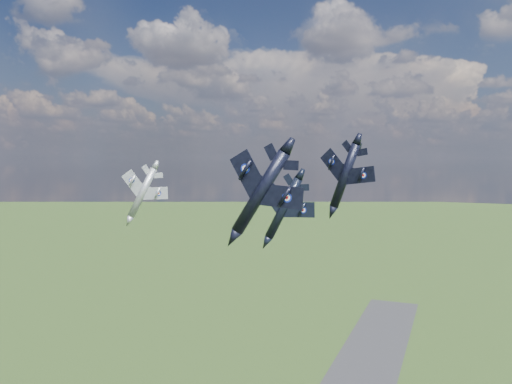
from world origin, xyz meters
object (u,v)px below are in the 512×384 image
at_px(jet_high_navy, 345,176).
at_px(jet_left_silver, 143,192).
at_px(jet_right_navy, 261,192).
at_px(jet_lead_navy, 284,208).

xyz_separation_m(jet_high_navy, jet_left_silver, (-34.59, -9.95, -3.17)).
bearing_deg(jet_left_silver, jet_right_navy, -61.09).
xyz_separation_m(jet_lead_navy, jet_high_navy, (9.03, 6.20, 5.39)).
xyz_separation_m(jet_right_navy, jet_left_silver, (-32.93, 25.59, -2.55)).
bearing_deg(jet_high_navy, jet_lead_navy, -131.18).
height_order(jet_lead_navy, jet_right_navy, jet_right_navy).
height_order(jet_high_navy, jet_left_silver, jet_high_navy).
relative_size(jet_lead_navy, jet_high_navy, 0.97).
height_order(jet_right_navy, jet_left_silver, jet_right_navy).
xyz_separation_m(jet_lead_navy, jet_right_navy, (7.37, -29.33, 4.77)).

